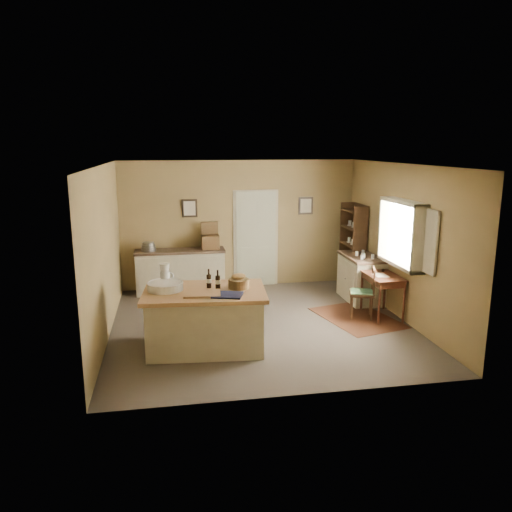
{
  "coord_description": "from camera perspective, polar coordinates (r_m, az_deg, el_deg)",
  "views": [
    {
      "loc": [
        -1.49,
        -7.94,
        3.01
      ],
      "look_at": [
        -0.04,
        0.26,
        1.15
      ],
      "focal_mm": 35.0,
      "sensor_mm": 36.0,
      "label": 1
    }
  ],
  "objects": [
    {
      "name": "sideboard",
      "position": [
        10.45,
        -8.58,
        -1.55
      ],
      "size": [
        1.84,
        0.52,
        1.18
      ],
      "color": "beige",
      "rests_on": "ground"
    },
    {
      "name": "rug",
      "position": [
        9.11,
        11.48,
        -6.92
      ],
      "size": [
        1.45,
        1.82,
        0.01
      ],
      "primitive_type": "cube",
      "rotation": [
        0.0,
        0.0,
        0.24
      ],
      "color": "#4E2610",
      "rests_on": "ground"
    },
    {
      "name": "door",
      "position": [
        10.75,
        -0.02,
        2.12
      ],
      "size": [
        0.97,
        0.06,
        2.11
      ],
      "primitive_type": "cube",
      "color": "beige",
      "rests_on": "ground"
    },
    {
      "name": "wall_right",
      "position": [
        9.04,
        16.36,
        1.5
      ],
      "size": [
        0.1,
        5.0,
        2.7
      ],
      "primitive_type": "cube",
      "color": "olive",
      "rests_on": "ground"
    },
    {
      "name": "shelving_unit",
      "position": [
        10.7,
        11.2,
        1.0
      ],
      "size": [
        0.31,
        0.82,
        1.81
      ],
      "color": "black",
      "rests_on": "ground"
    },
    {
      "name": "ceiling",
      "position": [
        8.08,
        0.6,
        10.4
      ],
      "size": [
        5.0,
        5.0,
        0.0
      ],
      "primitive_type": "plane",
      "color": "silver",
      "rests_on": "wall_back"
    },
    {
      "name": "right_cabinet",
      "position": [
        10.03,
        11.91,
        -2.42
      ],
      "size": [
        0.63,
        1.14,
        0.99
      ],
      "color": "beige",
      "rests_on": "ground"
    },
    {
      "name": "wall_left",
      "position": [
        8.17,
        -16.92,
        0.33
      ],
      "size": [
        0.1,
        5.0,
        2.7
      ],
      "primitive_type": "cube",
      "color": "olive",
      "rests_on": "ground"
    },
    {
      "name": "work_island",
      "position": [
        7.56,
        -5.91,
        -7.02
      ],
      "size": [
        1.89,
        1.32,
        1.2
      ],
      "rotation": [
        0.0,
        0.0,
        -0.09
      ],
      "color": "beige",
      "rests_on": "ground"
    },
    {
      "name": "wall_front",
      "position": [
        5.88,
        5.08,
        -3.85
      ],
      "size": [
        5.0,
        0.1,
        2.7
      ],
      "primitive_type": "cube",
      "color": "olive",
      "rests_on": "ground"
    },
    {
      "name": "wall_back",
      "position": [
        10.67,
        -1.9,
        3.64
      ],
      "size": [
        5.0,
        0.1,
        2.7
      ],
      "primitive_type": "cube",
      "color": "olive",
      "rests_on": "ground"
    },
    {
      "name": "writing_desk",
      "position": [
        9.09,
        14.31,
        -2.74
      ],
      "size": [
        0.53,
        0.86,
        0.82
      ],
      "color": "#381A10",
      "rests_on": "ground"
    },
    {
      "name": "window",
      "position": [
        8.79,
        16.56,
        2.52
      ],
      "size": [
        0.25,
        1.99,
        1.12
      ],
      "color": "beige",
      "rests_on": "ground"
    },
    {
      "name": "framed_prints",
      "position": [
        10.63,
        -0.83,
        5.62
      ],
      "size": [
        2.82,
        0.02,
        0.38
      ],
      "color": "black",
      "rests_on": "ground"
    },
    {
      "name": "ground",
      "position": [
        8.62,
        0.56,
        -7.84
      ],
      "size": [
        5.0,
        5.0,
        0.0
      ],
      "primitive_type": "plane",
      "color": "brown",
      "rests_on": "ground"
    },
    {
      "name": "desk_chair",
      "position": [
        9.02,
        11.98,
        -4.19
      ],
      "size": [
        0.53,
        0.53,
        0.9
      ],
      "primitive_type": null,
      "rotation": [
        0.0,
        0.0,
        -0.32
      ],
      "color": "black",
      "rests_on": "ground"
    }
  ]
}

